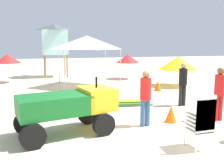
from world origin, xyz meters
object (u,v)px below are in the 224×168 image
(popup_canopy, at_px, (87,43))
(beach_umbrella_mid, at_px, (178,63))
(traffic_cone_far, at_px, (158,86))
(stacked_plastic_chairs, at_px, (202,118))
(lifeguard_near_center, at_px, (146,95))
(beach_umbrella_far, at_px, (128,59))
(utility_cart, at_px, (69,105))
(beach_umbrella_left, at_px, (8,59))
(traffic_cone_near, at_px, (171,114))
(surfboard_pile, at_px, (127,103))
(lifeguard_near_left, at_px, (220,91))
(lifeguard_tower, at_px, (55,39))
(lifeguard_near_right, at_px, (183,81))

(popup_canopy, bearing_deg, beach_umbrella_mid, -17.16)
(beach_umbrella_mid, relative_size, traffic_cone_far, 3.95)
(stacked_plastic_chairs, distance_m, lifeguard_near_center, 1.96)
(traffic_cone_far, bearing_deg, beach_umbrella_far, 88.22)
(utility_cart, relative_size, traffic_cone_far, 4.90)
(beach_umbrella_left, bearing_deg, traffic_cone_near, -60.82)
(surfboard_pile, xyz_separation_m, beach_umbrella_far, (2.84, 7.30, 1.31))
(stacked_plastic_chairs, height_order, lifeguard_near_left, lifeguard_near_left)
(utility_cart, bearing_deg, traffic_cone_near, 1.42)
(lifeguard_tower, height_order, beach_umbrella_mid, lifeguard_tower)
(stacked_plastic_chairs, xyz_separation_m, beach_umbrella_far, (2.67, 11.58, 0.70))
(beach_umbrella_mid, bearing_deg, beach_umbrella_left, 156.00)
(stacked_plastic_chairs, relative_size, traffic_cone_far, 2.32)
(stacked_plastic_chairs, distance_m, lifeguard_near_left, 2.56)
(lifeguard_tower, height_order, beach_umbrella_far, lifeguard_tower)
(utility_cart, height_order, traffic_cone_near, utility_cart)
(utility_cart, relative_size, beach_umbrella_left, 1.50)
(stacked_plastic_chairs, xyz_separation_m, traffic_cone_far, (2.52, 6.79, -0.47))
(beach_umbrella_mid, bearing_deg, lifeguard_near_left, -111.60)
(beach_umbrella_far, distance_m, traffic_cone_far, 4.94)
(lifeguard_tower, bearing_deg, beach_umbrella_far, -29.73)
(stacked_plastic_chairs, xyz_separation_m, lifeguard_near_right, (1.93, 3.67, 0.23))
(beach_umbrella_mid, bearing_deg, beach_umbrella_far, 114.35)
(lifeguard_near_left, relative_size, beach_umbrella_far, 0.97)
(stacked_plastic_chairs, relative_size, popup_canopy, 0.42)
(lifeguard_near_center, xyz_separation_m, beach_umbrella_left, (-4.73, 10.23, 0.59))
(stacked_plastic_chairs, height_order, beach_umbrella_left, beach_umbrella_left)
(beach_umbrella_far, bearing_deg, lifeguard_near_right, -95.33)
(beach_umbrella_far, relative_size, traffic_cone_near, 3.35)
(popup_canopy, bearing_deg, stacked_plastic_chairs, -85.85)
(traffic_cone_near, bearing_deg, traffic_cone_far, 66.44)
(lifeguard_tower, bearing_deg, stacked_plastic_chairs, -81.49)
(stacked_plastic_chairs, relative_size, beach_umbrella_left, 0.71)
(beach_umbrella_mid, bearing_deg, surfboard_pile, -141.87)
(stacked_plastic_chairs, xyz_separation_m, beach_umbrella_mid, (4.36, 7.84, 0.60))
(surfboard_pile, distance_m, lifeguard_near_left, 3.45)
(traffic_cone_far, bearing_deg, utility_cart, -136.97)
(stacked_plastic_chairs, bearing_deg, utility_cart, 144.88)
(lifeguard_near_center, xyz_separation_m, traffic_cone_near, (0.93, 0.10, -0.69))
(surfboard_pile, height_order, beach_umbrella_mid, beach_umbrella_mid)
(lifeguard_near_center, height_order, beach_umbrella_far, beach_umbrella_far)
(lifeguard_near_right, relative_size, beach_umbrella_mid, 0.77)
(beach_umbrella_mid, height_order, beach_umbrella_far, beach_umbrella_far)
(lifeguard_near_right, relative_size, popup_canopy, 0.56)
(beach_umbrella_mid, height_order, traffic_cone_near, beach_umbrella_mid)
(beach_umbrella_mid, distance_m, beach_umbrella_far, 4.11)
(utility_cart, bearing_deg, surfboard_pile, 43.12)
(stacked_plastic_chairs, bearing_deg, traffic_cone_near, 77.97)
(beach_umbrella_mid, relative_size, beach_umbrella_far, 1.27)
(surfboard_pile, xyz_separation_m, lifeguard_near_right, (2.11, -0.61, 0.85))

